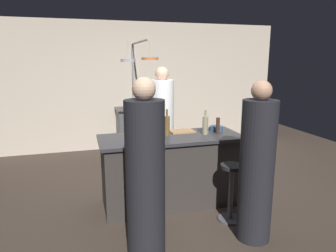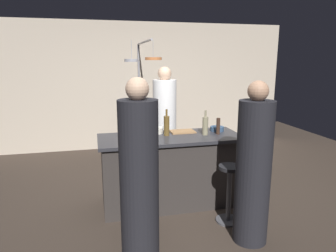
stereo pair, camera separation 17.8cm
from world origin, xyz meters
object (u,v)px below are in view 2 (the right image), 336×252
(bar_stool_right, at_px, (229,191))
(wine_glass_by_chef, at_px, (205,123))
(wine_glass_near_left_guest, at_px, (132,132))
(bar_stool_left, at_px, (141,201))
(guest_right, at_px, (253,170))
(stove_range, at_px, (142,129))
(chef, at_px, (165,126))
(mixing_bowl_blue, at_px, (217,129))
(wine_bottle_amber, at_px, (167,125))
(potted_plant, at_px, (255,155))
(cutting_board, at_px, (182,131))
(wine_bottle_dark, at_px, (142,124))
(wine_bottle_green, at_px, (150,129))
(mixing_bowl_ceramic, at_px, (156,130))
(guest_left, at_px, (139,178))
(pepper_mill, at_px, (218,126))
(wine_bottle_white, at_px, (205,125))

(bar_stool_right, distance_m, wine_glass_by_chef, 1.01)
(wine_glass_by_chef, relative_size, wine_glass_near_left_guest, 1.00)
(bar_stool_left, height_order, bar_stool_right, same)
(bar_stool_left, height_order, guest_right, guest_right)
(stove_range, distance_m, wine_glass_near_left_guest, 2.68)
(chef, xyz_separation_m, wine_glass_near_left_guest, (-0.65, -1.12, 0.20))
(bar_stool_right, height_order, mixing_bowl_blue, mixing_bowl_blue)
(wine_bottle_amber, bearing_deg, wine_glass_by_chef, 12.04)
(bar_stool_left, relative_size, bar_stool_right, 1.00)
(bar_stool_right, distance_m, potted_plant, 1.78)
(cutting_board, distance_m, wine_glass_near_left_guest, 0.77)
(chef, height_order, cutting_board, chef)
(wine_bottle_dark, height_order, mixing_bowl_blue, wine_bottle_dark)
(wine_bottle_green, distance_m, mixing_bowl_ceramic, 0.28)
(guest_right, relative_size, wine_glass_near_left_guest, 11.30)
(guest_right, distance_m, wine_glass_by_chef, 1.21)
(chef, distance_m, wine_bottle_green, 1.14)
(stove_range, distance_m, mixing_bowl_blue, 2.46)
(guest_left, relative_size, cutting_board, 5.30)
(wine_bottle_green, xyz_separation_m, wine_glass_by_chef, (0.78, 0.21, -0.01))
(wine_glass_near_left_guest, relative_size, mixing_bowl_blue, 0.80)
(pepper_mill, xyz_separation_m, wine_bottle_green, (-0.88, -0.00, 0.01))
(stove_range, height_order, cutting_board, cutting_board)
(chef, xyz_separation_m, guest_left, (-0.70, -2.00, -0.02))
(wine_bottle_white, bearing_deg, guest_left, -135.48)
(potted_plant, relative_size, wine_bottle_white, 1.64)
(wine_glass_by_chef, bearing_deg, mixing_bowl_ceramic, 176.80)
(wine_glass_by_chef, xyz_separation_m, wine_glass_near_left_guest, (-1.02, -0.29, 0.00))
(guest_left, height_order, pepper_mill, guest_left)
(bar_stool_right, height_order, wine_bottle_dark, wine_bottle_dark)
(stove_range, distance_m, mixing_bowl_ceramic, 2.30)
(mixing_bowl_blue, bearing_deg, wine_bottle_amber, -173.26)
(bar_stool_right, relative_size, wine_bottle_white, 2.15)
(potted_plant, height_order, mixing_bowl_ceramic, mixing_bowl_ceramic)
(pepper_mill, xyz_separation_m, wine_glass_near_left_guest, (-1.12, -0.08, 0.00))
(guest_right, bearing_deg, bar_stool_left, 160.03)
(chef, relative_size, mixing_bowl_ceramic, 8.90)
(guest_left, xyz_separation_m, cutting_board, (0.75, 1.18, 0.12))
(bar_stool_right, xyz_separation_m, guest_right, (0.06, -0.39, 0.39))
(bar_stool_left, bearing_deg, cutting_board, 49.35)
(wine_glass_near_left_guest, bearing_deg, potted_plant, 22.36)
(chef, bearing_deg, pepper_mill, -65.63)
(cutting_board, distance_m, wine_bottle_white, 0.34)
(bar_stool_right, relative_size, cutting_board, 2.12)
(wine_bottle_green, bearing_deg, guest_left, -106.29)
(bar_stool_left, xyz_separation_m, guest_right, (1.07, -0.39, 0.39))
(wine_bottle_amber, bearing_deg, potted_plant, 22.87)
(bar_stool_right, relative_size, pepper_mill, 3.24)
(chef, relative_size, pepper_mill, 8.28)
(wine_glass_by_chef, bearing_deg, pepper_mill, -63.67)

